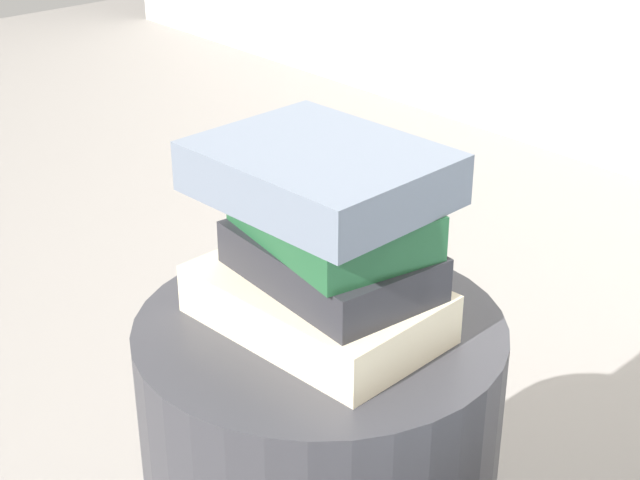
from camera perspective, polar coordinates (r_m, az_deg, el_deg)
name	(u,v)px	position (r m, az deg, el deg)	size (l,w,h in m)	color
book_cream	(316,303)	(1.15, -0.24, -3.71)	(0.29, 0.18, 0.06)	beige
book_charcoal	(330,260)	(1.12, 0.61, -1.18)	(0.24, 0.15, 0.05)	#28282D
book_forest	(332,218)	(1.10, 0.70, 1.29)	(0.22, 0.15, 0.05)	#1E512D
book_slate	(314,173)	(1.08, -0.33, 3.93)	(0.26, 0.21, 0.06)	slate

